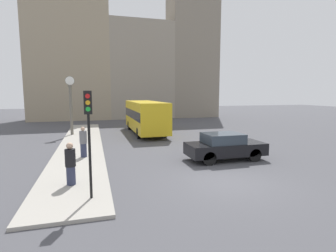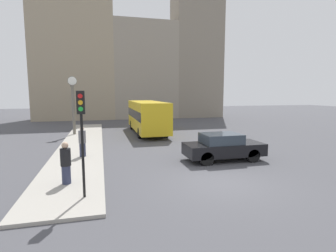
{
  "view_description": "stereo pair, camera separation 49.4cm",
  "coord_description": "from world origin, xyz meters",
  "px_view_note": "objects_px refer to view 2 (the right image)",
  "views": [
    {
      "loc": [
        -5.2,
        -9.41,
        3.64
      ],
      "look_at": [
        -0.25,
        7.83,
        1.4
      ],
      "focal_mm": 28.0,
      "sensor_mm": 36.0,
      "label": 1
    },
    {
      "loc": [
        -4.73,
        -9.54,
        3.64
      ],
      "look_at": [
        -0.25,
        7.83,
        1.4
      ],
      "focal_mm": 28.0,
      "sensor_mm": 36.0,
      "label": 2
    }
  ],
  "objects_px": {
    "street_clock": "(73,105)",
    "sedan_car": "(223,147)",
    "pedestrian_black_jacket": "(66,163)",
    "pedestrian_grey_jacket": "(82,142)",
    "bus_distant": "(147,115)",
    "traffic_light_near": "(81,122)"
  },
  "relations": [
    {
      "from": "street_clock",
      "to": "sedan_car",
      "type": "bearing_deg",
      "value": -51.86
    },
    {
      "from": "sedan_car",
      "to": "pedestrian_black_jacket",
      "type": "height_order",
      "value": "pedestrian_black_jacket"
    },
    {
      "from": "street_clock",
      "to": "pedestrian_grey_jacket",
      "type": "height_order",
      "value": "street_clock"
    },
    {
      "from": "bus_distant",
      "to": "pedestrian_grey_jacket",
      "type": "relative_size",
      "value": 5.29
    },
    {
      "from": "traffic_light_near",
      "to": "pedestrian_black_jacket",
      "type": "distance_m",
      "value": 2.49
    },
    {
      "from": "pedestrian_black_jacket",
      "to": "pedestrian_grey_jacket",
      "type": "bearing_deg",
      "value": 85.83
    },
    {
      "from": "sedan_car",
      "to": "bus_distant",
      "type": "xyz_separation_m",
      "value": [
        -2.29,
        10.85,
        0.9
      ]
    },
    {
      "from": "pedestrian_grey_jacket",
      "to": "traffic_light_near",
      "type": "bearing_deg",
      "value": -86.05
    },
    {
      "from": "pedestrian_black_jacket",
      "to": "traffic_light_near",
      "type": "bearing_deg",
      "value": -64.48
    },
    {
      "from": "sedan_car",
      "to": "traffic_light_near",
      "type": "distance_m",
      "value": 8.23
    },
    {
      "from": "traffic_light_near",
      "to": "pedestrian_grey_jacket",
      "type": "bearing_deg",
      "value": 93.95
    },
    {
      "from": "bus_distant",
      "to": "street_clock",
      "type": "bearing_deg",
      "value": 178.16
    },
    {
      "from": "bus_distant",
      "to": "street_clock",
      "type": "distance_m",
      "value": 6.47
    },
    {
      "from": "street_clock",
      "to": "traffic_light_near",
      "type": "bearing_deg",
      "value": -83.68
    },
    {
      "from": "sedan_car",
      "to": "pedestrian_black_jacket",
      "type": "bearing_deg",
      "value": -164.16
    },
    {
      "from": "bus_distant",
      "to": "pedestrian_black_jacket",
      "type": "height_order",
      "value": "bus_distant"
    },
    {
      "from": "sedan_car",
      "to": "bus_distant",
      "type": "relative_size",
      "value": 0.48
    },
    {
      "from": "traffic_light_near",
      "to": "pedestrian_grey_jacket",
      "type": "relative_size",
      "value": 2.13
    },
    {
      "from": "bus_distant",
      "to": "street_clock",
      "type": "height_order",
      "value": "street_clock"
    },
    {
      "from": "traffic_light_near",
      "to": "pedestrian_black_jacket",
      "type": "bearing_deg",
      "value": 115.52
    },
    {
      "from": "bus_distant",
      "to": "pedestrian_grey_jacket",
      "type": "bearing_deg",
      "value": -121.23
    },
    {
      "from": "traffic_light_near",
      "to": "sedan_car",
      "type": "bearing_deg",
      "value": 28.31
    }
  ]
}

